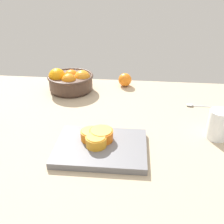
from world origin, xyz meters
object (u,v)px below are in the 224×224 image
Objects in this scene: fruit_bowl at (71,81)px; cutting_board at (101,148)px; orange_half_0 at (91,135)px; orange_half_2 at (101,135)px; orange_half_1 at (95,141)px; loose_orange_1 at (125,80)px; juice_glass at (218,127)px; spoon at (198,106)px.

fruit_bowl is 0.75× the size of cutting_board.
orange_half_2 is (3.44, 0.10, 0.17)cm from orange_half_0.
orange_half_2 reaches higher than orange_half_1.
loose_orange_1 is at bearing 84.80° from orange_half_2.
fruit_bowl is at bearing 112.07° from orange_half_0.
juice_glass reaches higher than loose_orange_1.
orange_half_2 is at bearing 95.40° from cutting_board.
spoon is at bearing -30.97° from loose_orange_1.
juice_glass is at bearing 12.28° from orange_half_2.
loose_orange_1 reaches higher than orange_half_0.
fruit_bowl is 2.08× the size of juice_glass.
juice_glass reaches higher than orange_half_0.
juice_glass is at bearing -51.79° from loose_orange_1.
orange_half_0 is 0.44× the size of spoon.
orange_half_1 is 3.83cm from orange_half_2.
cutting_board is 3.43cm from orange_half_1.
loose_orange_1 is (-34.63, 43.99, -1.22)cm from juice_glass.
orange_half_2 is (1.56, 3.50, 0.10)cm from orange_half_1.
fruit_bowl reaches higher than orange_half_2.
spoon is (59.42, -11.53, -4.62)cm from fruit_bowl.
loose_orange_1 is (4.49, 55.59, 2.25)cm from cutting_board.
orange_half_1 is at bearing -137.68° from spoon.
loose_orange_1 reaches higher than cutting_board.
spoon is (37.77, 35.62, -0.66)cm from cutting_board.
loose_orange_1 reaches higher than orange_half_1.
spoon is (-1.35, 24.02, -4.13)cm from juice_glass.
spoon is (39.62, 36.09, -3.51)cm from orange_half_1.
orange_half_0 is (-42.84, -8.67, -0.69)cm from juice_glass.
fruit_bowl is at bearing 112.58° from orange_half_1.
fruit_bowl is at bearing 149.67° from juice_glass.
orange_half_1 reaches higher than cutting_board.
fruit_bowl is 2.79× the size of orange_half_2.
loose_orange_1 is (8.21, 52.66, -0.53)cm from orange_half_0.
cutting_board is 1.86× the size of spoon.
fruit_bowl is 49.03cm from orange_half_2.
loose_orange_1 is (6.34, 56.06, -0.61)cm from orange_half_1.
orange_half_2 is (-39.41, -8.57, -0.51)cm from juice_glass.
orange_half_2 is 0.50× the size of spoon.
orange_half_0 is 1.01× the size of orange_half_1.
cutting_board is (-39.12, -11.60, -3.47)cm from juice_glass.
orange_half_0 is at bearing 141.76° from cutting_board.
orange_half_2 is (-0.29, 3.03, 2.96)cm from cutting_board.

